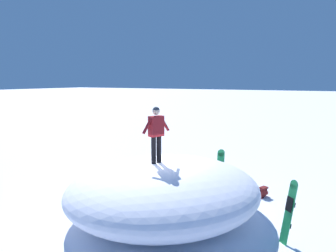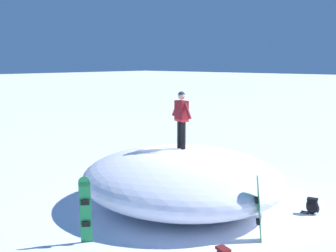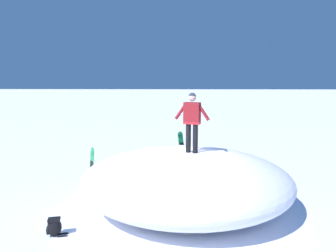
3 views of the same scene
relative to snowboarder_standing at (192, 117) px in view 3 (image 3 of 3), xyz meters
The scene contains 7 objects.
ground 2.66m from the snowboarder_standing, 126.16° to the right, with size 240.00×240.00×0.00m, color white.
snow_mound 1.81m from the snowboarder_standing, 136.26° to the left, with size 5.53×5.92×1.65m, color white.
snowboarder_standing is the anchor object (origin of this frame).
snowboard_primary_upright 3.66m from the snowboarder_standing, 163.87° to the left, with size 0.27×0.30×1.57m.
snowboard_secondary_upright 4.09m from the snowboarder_standing, 94.04° to the left, with size 0.39×0.39×1.62m.
backpack_near 4.37m from the snowboarder_standing, 152.23° to the right, with size 0.51×0.31×0.45m.
backpack_far 4.67m from the snowboarder_standing, 142.42° to the left, with size 0.57×0.37×0.36m.
Camera 3 is at (-0.00, -8.20, 3.62)m, focal length 34.11 mm.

